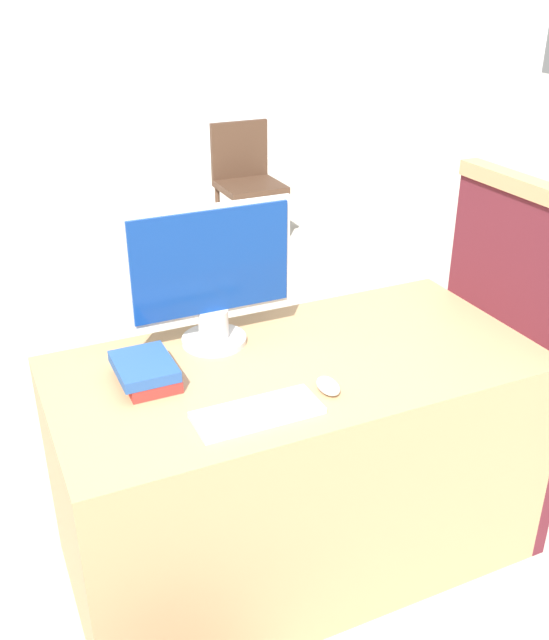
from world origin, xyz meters
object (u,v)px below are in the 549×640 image
object	(u,v)px
book_stack	(146,371)
far_chair	(246,175)
keyboard	(257,413)
mouse	(328,386)
monitor	(211,276)

from	to	relation	value
book_stack	far_chair	xyz separation A→B (m)	(1.57, 3.05, -0.34)
keyboard	mouse	xyz separation A→B (m)	(0.22, 0.03, 0.01)
monitor	far_chair	xyz separation A→B (m)	(1.31, 2.90, -0.53)
monitor	keyboard	size ratio (longest dim) A/B	1.53
mouse	far_chair	distance (m)	3.51
keyboard	far_chair	bearing A→B (deg)	68.01
mouse	monitor	bearing A→B (deg)	114.52
keyboard	mouse	world-z (taller)	mouse
far_chair	monitor	bearing A→B (deg)	-154.77
book_stack	keyboard	bearing A→B (deg)	-52.76
keyboard	book_stack	bearing A→B (deg)	127.24
mouse	book_stack	distance (m)	0.52
mouse	book_stack	world-z (taller)	book_stack
book_stack	monitor	bearing A→B (deg)	29.36
monitor	mouse	distance (m)	0.50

